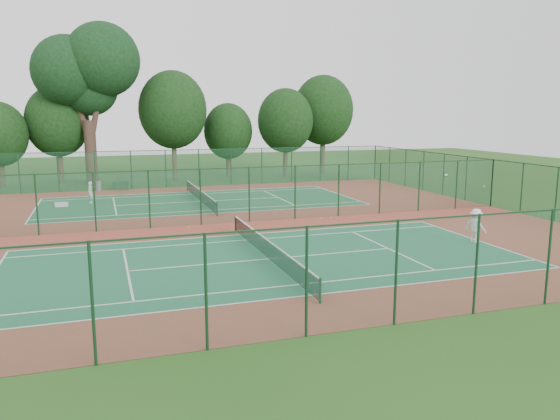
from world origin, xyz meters
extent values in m
plane|color=#214816|center=(0.00, 0.00, 0.00)|extent=(120.00, 120.00, 0.00)
cube|color=brown|center=(0.00, 0.00, 0.01)|extent=(40.00, 36.00, 0.01)
cube|color=#1E5F3F|center=(0.00, -9.00, 0.01)|extent=(23.77, 10.97, 0.01)
cube|color=#1B5630|center=(0.00, 9.00, 0.01)|extent=(23.77, 10.97, 0.01)
cube|color=#1A502E|center=(0.00, 18.00, 1.75)|extent=(40.00, 0.02, 3.50)
cube|color=#143923|center=(0.00, 18.00, 3.46)|extent=(40.00, 0.05, 0.05)
cube|color=#174730|center=(0.00, -18.00, 1.75)|extent=(40.00, 0.02, 3.50)
cube|color=#13351D|center=(0.00, -18.00, 3.46)|extent=(40.00, 0.05, 0.05)
cube|color=#17462B|center=(20.00, 0.00, 1.75)|extent=(0.02, 36.00, 3.50)
cube|color=#143922|center=(20.00, 0.00, 3.46)|extent=(0.05, 36.00, 0.05)
cube|color=#18482F|center=(0.00, 0.00, 1.75)|extent=(40.00, 0.02, 3.50)
cube|color=#13351A|center=(0.00, 0.00, 3.46)|extent=(40.00, 0.05, 0.05)
cylinder|color=#12321A|center=(0.00, -15.40, 0.49)|extent=(0.10, 0.10, 0.97)
cylinder|color=#12321A|center=(0.00, -2.60, 0.49)|extent=(0.10, 0.10, 0.97)
cube|color=black|center=(0.00, -9.00, 0.48)|extent=(0.02, 12.80, 0.85)
cube|color=white|center=(0.00, -9.00, 0.92)|extent=(0.04, 12.80, 0.06)
cylinder|color=#12321C|center=(0.00, 2.60, 0.49)|extent=(0.10, 0.10, 0.97)
cylinder|color=#12321C|center=(0.00, 15.40, 0.49)|extent=(0.10, 0.10, 0.97)
cube|color=black|center=(0.00, 9.00, 0.48)|extent=(0.02, 12.80, 0.85)
cube|color=white|center=(0.00, 9.00, 0.92)|extent=(0.04, 12.80, 0.06)
imported|color=silver|center=(11.38, -9.31, 0.93)|extent=(1.11, 1.36, 1.83)
imported|color=silver|center=(-8.10, 10.89, 0.84)|extent=(0.60, 0.71, 1.64)
cylinder|color=gray|center=(-7.48, 17.54, 0.45)|extent=(0.62, 0.62, 0.87)
cube|color=black|center=(-6.16, 17.42, 0.21)|extent=(0.07, 0.36, 0.40)
cube|color=black|center=(-5.08, 17.43, 0.21)|extent=(0.07, 0.36, 0.40)
cube|color=black|center=(-5.62, 17.43, 0.43)|extent=(1.34, 0.38, 0.04)
cube|color=black|center=(-5.62, 17.25, 0.64)|extent=(1.34, 0.05, 0.40)
cube|color=silver|center=(-10.12, 9.81, 0.18)|extent=(0.93, 0.45, 0.33)
sphere|color=yellow|center=(6.26, -0.45, 0.04)|extent=(0.07, 0.07, 0.07)
sphere|color=#C7DD33|center=(6.93, -0.52, 0.04)|extent=(0.07, 0.07, 0.07)
sphere|color=yellow|center=(-2.42, -0.69, 0.05)|extent=(0.07, 0.07, 0.07)
cylinder|color=#36251D|center=(-8.04, 22.77, 3.07)|extent=(1.12, 1.12, 6.13)
cylinder|color=#36251D|center=(-8.96, 23.08, 7.67)|extent=(2.08, 0.61, 6.10)
cylinder|color=#36251D|center=(-7.12, 22.57, 7.97)|extent=(1.94, 0.57, 6.62)
sphere|color=black|center=(-9.68, 23.08, 10.73)|extent=(6.54, 6.54, 6.54)
sphere|color=black|center=(-6.51, 22.57, 11.76)|extent=(6.95, 6.95, 6.95)
sphere|color=black|center=(-7.84, 23.59, 9.20)|extent=(5.32, 5.32, 5.32)
camera|label=1|loc=(-7.30, -32.82, 6.79)|focal=35.00mm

